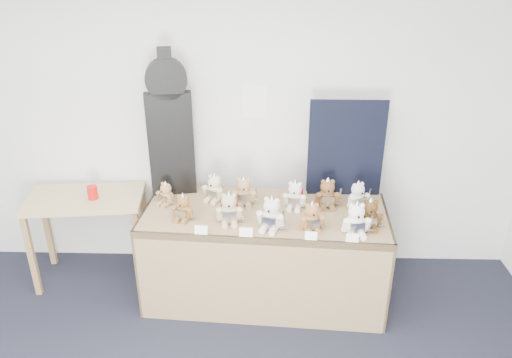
{
  "coord_description": "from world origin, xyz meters",
  "views": [
    {
      "loc": [
        0.71,
        -1.65,
        2.81
      ],
      "look_at": [
        0.62,
        1.82,
        1.17
      ],
      "focal_mm": 35.0,
      "sensor_mm": 36.0,
      "label": 1
    }
  ],
  "objects_px": {
    "teddy_back_left": "(214,189)",
    "teddy_back_far_left": "(166,194)",
    "side_table": "(87,210)",
    "teddy_front_right": "(312,218)",
    "teddy_back_centre_left": "(244,192)",
    "teddy_back_right": "(327,194)",
    "teddy_front_far_left": "(183,208)",
    "teddy_front_centre": "(271,215)",
    "teddy_front_end": "(370,215)",
    "display_table": "(264,235)",
    "red_cup": "(93,193)",
    "teddy_front_left": "(229,209)",
    "teddy_front_far_right": "(356,220)",
    "teddy_back_end": "(358,196)",
    "teddy_back_centre_right": "(295,196)",
    "guitar_case": "(170,126)"
  },
  "relations": [
    {
      "from": "teddy_front_far_left",
      "to": "teddy_back_centre_left",
      "type": "height_order",
      "value": "teddy_back_centre_left"
    },
    {
      "from": "teddy_front_left",
      "to": "teddy_back_centre_right",
      "type": "bearing_deg",
      "value": 22.19
    },
    {
      "from": "display_table",
      "to": "red_cup",
      "type": "relative_size",
      "value": 17.68
    },
    {
      "from": "teddy_front_end",
      "to": "teddy_back_right",
      "type": "bearing_deg",
      "value": 133.7
    },
    {
      "from": "teddy_front_far_left",
      "to": "teddy_front_left",
      "type": "relative_size",
      "value": 0.84
    },
    {
      "from": "teddy_back_centre_left",
      "to": "teddy_back_right",
      "type": "bearing_deg",
      "value": -3.93
    },
    {
      "from": "teddy_front_right",
      "to": "teddy_front_far_right",
      "type": "bearing_deg",
      "value": -18.3
    },
    {
      "from": "teddy_front_right",
      "to": "teddy_back_far_left",
      "type": "xyz_separation_m",
      "value": [
        -1.19,
        0.38,
        -0.01
      ]
    },
    {
      "from": "teddy_back_right",
      "to": "teddy_back_end",
      "type": "height_order",
      "value": "teddy_back_right"
    },
    {
      "from": "side_table",
      "to": "teddy_front_right",
      "type": "height_order",
      "value": "teddy_front_right"
    },
    {
      "from": "teddy_front_far_right",
      "to": "teddy_front_end",
      "type": "xyz_separation_m",
      "value": [
        0.12,
        0.1,
        -0.01
      ]
    },
    {
      "from": "teddy_front_right",
      "to": "side_table",
      "type": "bearing_deg",
      "value": 155.76
    },
    {
      "from": "teddy_back_left",
      "to": "teddy_back_far_left",
      "type": "relative_size",
      "value": 1.2
    },
    {
      "from": "teddy_front_far_left",
      "to": "red_cup",
      "type": "bearing_deg",
      "value": 172.26
    },
    {
      "from": "teddy_front_left",
      "to": "teddy_front_centre",
      "type": "height_order",
      "value": "teddy_front_centre"
    },
    {
      "from": "teddy_front_far_left",
      "to": "teddy_front_centre",
      "type": "distance_m",
      "value": 0.7
    },
    {
      "from": "teddy_back_centre_left",
      "to": "teddy_back_right",
      "type": "relative_size",
      "value": 1.0
    },
    {
      "from": "teddy_front_far_right",
      "to": "side_table",
      "type": "bearing_deg",
      "value": 161.04
    },
    {
      "from": "red_cup",
      "to": "teddy_back_centre_left",
      "type": "height_order",
      "value": "teddy_back_centre_left"
    },
    {
      "from": "teddy_back_centre_left",
      "to": "teddy_front_far_right",
      "type": "bearing_deg",
      "value": -30.01
    },
    {
      "from": "teddy_front_centre",
      "to": "teddy_back_right",
      "type": "bearing_deg",
      "value": 57.01
    },
    {
      "from": "teddy_front_left",
      "to": "teddy_back_far_left",
      "type": "height_order",
      "value": "teddy_front_left"
    },
    {
      "from": "teddy_back_centre_left",
      "to": "teddy_back_far_left",
      "type": "height_order",
      "value": "teddy_back_centre_left"
    },
    {
      "from": "teddy_back_right",
      "to": "teddy_back_end",
      "type": "relative_size",
      "value": 1.08
    },
    {
      "from": "teddy_back_left",
      "to": "teddy_back_centre_right",
      "type": "distance_m",
      "value": 0.68
    },
    {
      "from": "teddy_front_left",
      "to": "teddy_front_right",
      "type": "height_order",
      "value": "teddy_front_left"
    },
    {
      "from": "side_table",
      "to": "teddy_back_centre_left",
      "type": "distance_m",
      "value": 1.42
    },
    {
      "from": "teddy_front_right",
      "to": "teddy_back_centre_right",
      "type": "bearing_deg",
      "value": 98.24
    },
    {
      "from": "teddy_back_centre_left",
      "to": "teddy_back_end",
      "type": "height_order",
      "value": "teddy_back_centre_left"
    },
    {
      "from": "teddy_back_far_left",
      "to": "red_cup",
      "type": "bearing_deg",
      "value": -156.51
    },
    {
      "from": "side_table",
      "to": "teddy_front_right",
      "type": "relative_size",
      "value": 4.08
    },
    {
      "from": "teddy_front_right",
      "to": "teddy_back_left",
      "type": "xyz_separation_m",
      "value": [
        -0.79,
        0.46,
        0.0
      ]
    },
    {
      "from": "teddy_front_left",
      "to": "teddy_front_far_right",
      "type": "height_order",
      "value": "teddy_front_far_right"
    },
    {
      "from": "teddy_front_centre",
      "to": "teddy_back_right",
      "type": "height_order",
      "value": "teddy_front_centre"
    },
    {
      "from": "display_table",
      "to": "side_table",
      "type": "bearing_deg",
      "value": 172.51
    },
    {
      "from": "guitar_case",
      "to": "teddy_front_centre",
      "type": "height_order",
      "value": "guitar_case"
    },
    {
      "from": "teddy_front_end",
      "to": "display_table",
      "type": "bearing_deg",
      "value": 172.67
    },
    {
      "from": "teddy_front_far_left",
      "to": "teddy_back_centre_right",
      "type": "xyz_separation_m",
      "value": [
        0.89,
        0.22,
        0.01
      ]
    },
    {
      "from": "teddy_back_left",
      "to": "teddy_back_centre_right",
      "type": "relative_size",
      "value": 1.0
    },
    {
      "from": "teddy_front_end",
      "to": "teddy_back_left",
      "type": "distance_m",
      "value": 1.3
    },
    {
      "from": "teddy_back_centre_left",
      "to": "display_table",
      "type": "bearing_deg",
      "value": -52.62
    },
    {
      "from": "teddy_front_far_left",
      "to": "teddy_front_right",
      "type": "bearing_deg",
      "value": 6.96
    },
    {
      "from": "teddy_front_far_left",
      "to": "teddy_back_far_left",
      "type": "distance_m",
      "value": 0.31
    },
    {
      "from": "side_table",
      "to": "teddy_front_far_right",
      "type": "distance_m",
      "value": 2.33
    },
    {
      "from": "guitar_case",
      "to": "side_table",
      "type": "bearing_deg",
      "value": 176.67
    },
    {
      "from": "display_table",
      "to": "teddy_front_end",
      "type": "xyz_separation_m",
      "value": [
        0.81,
        -0.14,
        0.28
      ]
    },
    {
      "from": "guitar_case",
      "to": "teddy_front_centre",
      "type": "xyz_separation_m",
      "value": [
        0.85,
        -0.59,
        -0.49
      ]
    },
    {
      "from": "guitar_case",
      "to": "red_cup",
      "type": "relative_size",
      "value": 10.83
    },
    {
      "from": "teddy_front_right",
      "to": "teddy_back_centre_left",
      "type": "relative_size",
      "value": 0.92
    },
    {
      "from": "teddy_front_end",
      "to": "red_cup",
      "type": "bearing_deg",
      "value": 171.99
    }
  ]
}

